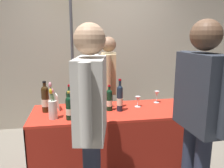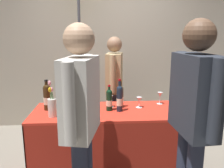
{
  "view_description": "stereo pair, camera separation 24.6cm",
  "coord_description": "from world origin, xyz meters",
  "views": [
    {
      "loc": [
        -0.4,
        -2.37,
        1.59
      ],
      "look_at": [
        0.0,
        0.0,
        1.06
      ],
      "focal_mm": 36.29,
      "sensor_mm": 36.0,
      "label": 1
    },
    {
      "loc": [
        -0.16,
        -2.4,
        1.59
      ],
      "look_at": [
        0.0,
        0.0,
        1.06
      ],
      "focal_mm": 36.29,
      "sensor_mm": 36.0,
      "label": 2
    }
  ],
  "objects": [
    {
      "name": "taster_foreground_right",
      "position": [
        0.57,
        -0.81,
        1.03
      ],
      "size": [
        0.24,
        0.63,
        1.7
      ],
      "rotation": [
        0.0,
        0.0,
        1.63
      ],
      "color": "#2D3347",
      "rests_on": "ground_plane"
    },
    {
      "name": "display_bottle_0",
      "position": [
        -0.46,
        -0.02,
        0.9
      ],
      "size": [
        0.08,
        0.08,
        0.31
      ],
      "color": "black",
      "rests_on": "tasting_table"
    },
    {
      "name": "vendor_presenter",
      "position": [
        0.09,
        0.8,
        0.93
      ],
      "size": [
        0.28,
        0.59,
        1.56
      ],
      "rotation": [
        0.0,
        0.0,
        -1.74
      ],
      "color": "#2D3347",
      "rests_on": "ground_plane"
    },
    {
      "name": "back_partition",
      "position": [
        0.0,
        1.57,
        1.28
      ],
      "size": [
        7.3,
        0.12,
        2.56
      ],
      "primitive_type": "cube",
      "color": "#B2A893",
      "rests_on": "ground_plane"
    },
    {
      "name": "display_bottle_3",
      "position": [
        -0.03,
        0.0,
        0.89
      ],
      "size": [
        0.07,
        0.07,
        0.29
      ],
      "color": "black",
      "rests_on": "tasting_table"
    },
    {
      "name": "display_bottle_4",
      "position": [
        -0.46,
        -0.21,
        0.89
      ],
      "size": [
        0.07,
        0.07,
        0.29
      ],
      "color": "black",
      "rests_on": "tasting_table"
    },
    {
      "name": "display_bottle_2",
      "position": [
        -0.72,
        0.07,
        0.91
      ],
      "size": [
        0.08,
        0.08,
        0.34
      ],
      "color": "#38230F",
      "rests_on": "tasting_table"
    },
    {
      "name": "wine_glass_mid",
      "position": [
        0.32,
        0.08,
        0.85
      ],
      "size": [
        0.07,
        0.07,
        0.13
      ],
      "color": "silver",
      "rests_on": "tasting_table"
    },
    {
      "name": "brochure_stand",
      "position": [
        -0.6,
        0.14,
        0.85
      ],
      "size": [
        0.05,
        0.16,
        0.17
      ],
      "primitive_type": "cube",
      "rotation": [
        -0.07,
        0.0,
        1.79
      ],
      "color": "silver",
      "rests_on": "tasting_table"
    },
    {
      "name": "display_bottle_1",
      "position": [
        0.08,
        -0.03,
        0.91
      ],
      "size": [
        0.07,
        0.07,
        0.36
      ],
      "color": "#192333",
      "rests_on": "tasting_table"
    },
    {
      "name": "featured_wine_bottle",
      "position": [
        0.11,
        0.1,
        0.9
      ],
      "size": [
        0.07,
        0.07,
        0.32
      ],
      "color": "#38230F",
      "rests_on": "tasting_table"
    },
    {
      "name": "taster_foreground_left",
      "position": [
        -0.29,
        -0.74,
        1.01
      ],
      "size": [
        0.29,
        0.61,
        1.67
      ],
      "rotation": [
        0.0,
        0.0,
        1.37
      ],
      "color": "#2D3347",
      "rests_on": "ground_plane"
    },
    {
      "name": "wine_glass_near_taster",
      "position": [
        -0.01,
        0.12,
        0.86
      ],
      "size": [
        0.07,
        0.07,
        0.14
      ],
      "color": "silver",
      "rests_on": "tasting_table"
    },
    {
      "name": "tasting_table",
      "position": [
        0.0,
        0.0,
        0.52
      ],
      "size": [
        1.76,
        0.67,
        0.76
      ],
      "color": "red",
      "rests_on": "ground_plane"
    },
    {
      "name": "flower_vase",
      "position": [
        -0.62,
        -0.16,
        0.88
      ],
      "size": [
        0.09,
        0.09,
        0.38
      ],
      "color": "silver",
      "rests_on": "tasting_table"
    },
    {
      "name": "booth_signpost",
      "position": [
        -0.42,
        1.14,
        1.41
      ],
      "size": [
        0.56,
        0.04,
        2.32
      ],
      "color": "#47474C",
      "rests_on": "ground_plane"
    },
    {
      "name": "wine_glass_near_vendor",
      "position": [
        0.59,
        0.2,
        0.87
      ],
      "size": [
        0.07,
        0.07,
        0.15
      ],
      "color": "silver",
      "rests_on": "tasting_table"
    }
  ]
}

